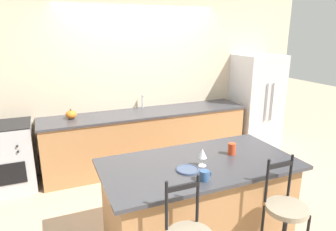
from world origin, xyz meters
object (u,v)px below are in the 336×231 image
Objects in this scene: tumbler_cup at (232,149)px; pumpkin_decoration at (71,115)px; wine_glass at (202,154)px; oven_range at (3,158)px; dinner_plate at (188,169)px; refrigerator at (256,102)px; bar_stool_far at (285,219)px; coffee_mug at (205,175)px.

pumpkin_decoration is at bearing 125.21° from tumbler_cup.
wine_glass is 1.12× the size of pumpkin_decoration.
dinner_plate is (1.74, -2.09, 0.45)m from oven_range.
pumpkin_decoration is (-0.98, 2.09, -0.06)m from wine_glass.
refrigerator reaches higher than wine_glass.
wine_glass reaches higher than dinner_plate.
bar_stool_far is 9.82× the size of coffee_mug.
bar_stool_far is 0.92m from dinner_plate.
refrigerator reaches higher than oven_range.
refrigerator is 8.05× the size of dinner_plate.
wine_glass is at bearing -64.85° from pumpkin_decoration.
pumpkin_decoration is at bearing 178.74° from refrigerator.
coffee_mug is at bearing -77.81° from dinner_plate.
wine_glass is (-2.23, -2.02, 0.17)m from refrigerator.
tumbler_cup is at bearing -39.86° from oven_range.
wine_glass is at bearing -137.85° from refrigerator.
bar_stool_far reaches higher than coffee_mug.
oven_range is (-4.14, 0.03, -0.39)m from refrigerator.
oven_range is 5.43× the size of wine_glass.
pumpkin_decoration is (-0.86, 2.35, 0.01)m from coffee_mug.
dinner_plate is at bearing 102.19° from coffee_mug.
wine_glass is 1.44× the size of tumbler_cup.
oven_range is 1.05m from pumpkin_decoration.
refrigerator is 15.17× the size of coffee_mug.
pumpkin_decoration reaches higher than coffee_mug.
tumbler_cup reaches higher than dinner_plate.
dinner_plate is 2.28m from pumpkin_decoration.
oven_range is 0.84× the size of bar_stool_far.
oven_range is 3.58m from bar_stool_far.
bar_stool_far is at bearing -30.42° from coffee_mug.
tumbler_cup is at bearing 15.04° from dinner_plate.
tumbler_cup is at bearing -133.81° from refrigerator.
tumbler_cup is (2.32, -1.94, 0.50)m from oven_range.
refrigerator is 3.28m from coffee_mug.
dinner_plate is at bearing -69.06° from pumpkin_decoration.
oven_range is 2.86m from wine_glass.
oven_range is at bearing 132.87° from wine_glass.
oven_range is at bearing 179.52° from refrigerator.
dinner_plate is 1.88× the size of coffee_mug.
bar_stool_far is (-1.76, -2.63, -0.27)m from refrigerator.
bar_stool_far is 6.46× the size of wine_glass.
bar_stool_far is 0.78m from coffee_mug.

